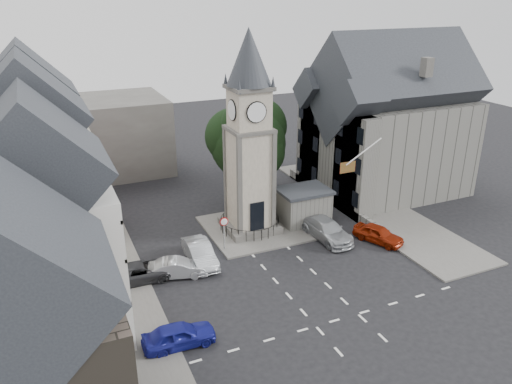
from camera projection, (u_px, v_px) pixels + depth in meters
name	position (u px, v px, depth m)	size (l,w,h in m)	color
ground	(295.00, 276.00, 35.04)	(120.00, 120.00, 0.00)	black
pavement_west	(99.00, 272.00, 35.39)	(6.00, 30.00, 0.14)	#595651
pavement_east	(368.00, 206.00, 46.30)	(6.00, 26.00, 0.14)	#595651
central_island	(266.00, 226.00, 42.35)	(10.00, 8.00, 0.16)	#595651
road_markings	(337.00, 320.00, 30.38)	(20.00, 8.00, 0.01)	silver
clock_tower	(249.00, 136.00, 38.75)	(4.86, 4.86, 16.25)	#4C4944
stone_shelter	(303.00, 206.00, 42.61)	(4.30, 3.30, 3.08)	#66645E
town_tree	(248.00, 132.00, 44.18)	(7.20, 7.20, 10.80)	black
warning_sign_post	(224.00, 227.00, 37.67)	(0.70, 0.19, 2.85)	black
terrace_pink	(34.00, 151.00, 40.28)	(8.10, 7.60, 12.80)	#E4A29D
terrace_cream	(38.00, 184.00, 33.51)	(8.10, 7.60, 12.80)	beige
terrace_tudor	(44.00, 239.00, 26.88)	(8.10, 7.60, 12.00)	silver
building_sw_stone	(16.00, 366.00, 19.01)	(8.60, 7.60, 10.40)	#403930
backdrop_west	(71.00, 139.00, 52.73)	(20.00, 10.00, 8.00)	#4C4944
east_building	(386.00, 129.00, 47.87)	(14.40, 11.40, 12.60)	#66645E
east_boundary_wall	(331.00, 199.00, 46.80)	(0.40, 16.00, 0.90)	#66645E
flagpole	(364.00, 151.00, 38.80)	(3.68, 0.10, 2.74)	white
car_west_blue	(179.00, 335.00, 27.96)	(1.66, 4.13, 1.41)	navy
car_west_silver	(178.00, 268.00, 34.77)	(1.42, 4.06, 1.34)	#A9AEB1
car_west_grey	(141.00, 272.00, 34.30)	(2.21, 4.79, 1.33)	#2C2C2E
car_island_silver	(200.00, 253.00, 36.49)	(1.65, 4.74, 1.56)	#9EA3A7
car_island_east	(327.00, 230.00, 40.09)	(2.21, 5.43, 1.58)	#9EA2A6
car_east_red	(378.00, 234.00, 39.57)	(1.63, 4.06, 1.38)	maroon
pedestrian	(354.00, 193.00, 46.93)	(0.68, 0.44, 1.86)	#A99D8B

